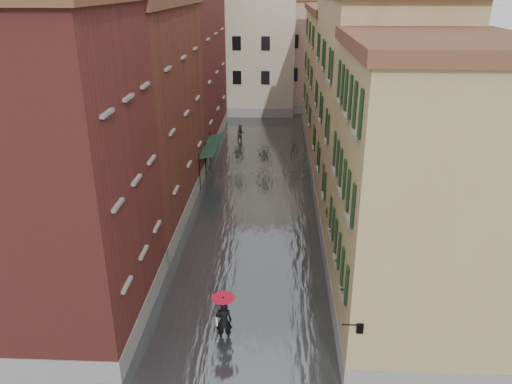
# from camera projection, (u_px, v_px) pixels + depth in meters

# --- Properties ---
(ground) EXTENTS (120.00, 120.00, 0.00)m
(ground) POSITION_uv_depth(u_px,v_px,m) (243.00, 296.00, 23.48)
(ground) COLOR #565558
(ground) RESTS_ON ground
(floodwater) EXTENTS (10.00, 60.00, 0.20)m
(floodwater) POSITION_uv_depth(u_px,v_px,m) (256.00, 190.00, 35.43)
(floodwater) COLOR #474C4F
(floodwater) RESTS_ON ground
(building_left_near) EXTENTS (6.00, 8.00, 13.00)m
(building_left_near) POSITION_uv_depth(u_px,v_px,m) (59.00, 180.00, 19.44)
(building_left_near) COLOR maroon
(building_left_near) RESTS_ON ground
(building_left_mid) EXTENTS (6.00, 14.00, 12.50)m
(building_left_mid) POSITION_uv_depth(u_px,v_px,m) (136.00, 118.00, 29.69)
(building_left_mid) COLOR brown
(building_left_mid) RESTS_ON ground
(building_left_far) EXTENTS (6.00, 16.00, 14.00)m
(building_left_far) POSITION_uv_depth(u_px,v_px,m) (182.00, 67.00, 43.23)
(building_left_far) COLOR maroon
(building_left_far) RESTS_ON ground
(building_right_near) EXTENTS (6.00, 8.00, 11.50)m
(building_right_near) POSITION_uv_depth(u_px,v_px,m) (420.00, 205.00, 19.12)
(building_right_near) COLOR #A08652
(building_right_near) RESTS_ON ground
(building_right_mid) EXTENTS (6.00, 14.00, 13.00)m
(building_right_mid) POSITION_uv_depth(u_px,v_px,m) (373.00, 116.00, 28.98)
(building_right_mid) COLOR tan
(building_right_mid) RESTS_ON ground
(building_right_far) EXTENTS (6.00, 16.00, 11.50)m
(building_right_far) POSITION_uv_depth(u_px,v_px,m) (343.00, 83.00, 43.10)
(building_right_far) COLOR #A08652
(building_right_far) RESTS_ON ground
(building_end_cream) EXTENTS (12.00, 9.00, 13.00)m
(building_end_cream) POSITION_uv_depth(u_px,v_px,m) (240.00, 53.00, 56.16)
(building_end_cream) COLOR #AFA58B
(building_end_cream) RESTS_ON ground
(building_end_pink) EXTENTS (10.00, 9.00, 12.00)m
(building_end_pink) POSITION_uv_depth(u_px,v_px,m) (319.00, 55.00, 57.80)
(building_end_pink) COLOR tan
(building_end_pink) RESTS_ON ground
(awning_near) EXTENTS (1.09, 3.03, 2.80)m
(awning_near) POSITION_uv_depth(u_px,v_px,m) (209.00, 152.00, 35.78)
(awning_near) COLOR #152F23
(awning_near) RESTS_ON ground
(awning_far) EXTENTS (1.09, 2.84, 2.80)m
(awning_far) POSITION_uv_depth(u_px,v_px,m) (213.00, 141.00, 38.33)
(awning_far) COLOR #152F23
(awning_far) RESTS_ON ground
(wall_lantern) EXTENTS (0.71, 0.22, 0.35)m
(wall_lantern) POSITION_uv_depth(u_px,v_px,m) (359.00, 327.00, 16.60)
(wall_lantern) COLOR black
(wall_lantern) RESTS_ON ground
(window_planters) EXTENTS (0.59, 7.81, 0.84)m
(window_planters) POSITION_uv_depth(u_px,v_px,m) (338.00, 240.00, 21.19)
(window_planters) COLOR brown
(window_planters) RESTS_ON ground
(pedestrian_main) EXTENTS (0.98, 0.98, 2.06)m
(pedestrian_main) POSITION_uv_depth(u_px,v_px,m) (224.00, 315.00, 20.11)
(pedestrian_main) COLOR black
(pedestrian_main) RESTS_ON ground
(pedestrian_far) EXTENTS (0.99, 0.90, 1.66)m
(pedestrian_far) POSITION_uv_depth(u_px,v_px,m) (241.00, 134.00, 46.06)
(pedestrian_far) COLOR black
(pedestrian_far) RESTS_ON ground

